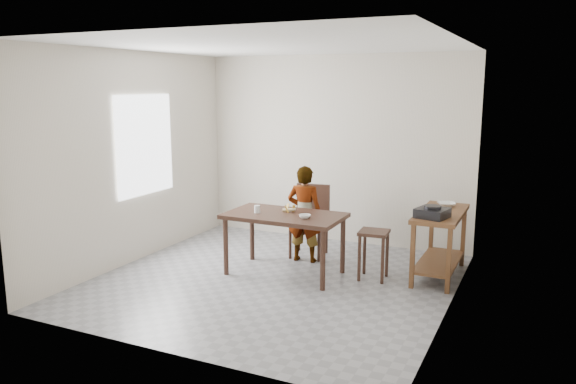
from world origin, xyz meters
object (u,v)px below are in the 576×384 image
at_px(dining_table, 285,244).
at_px(child, 304,214).
at_px(prep_counter, 439,244).
at_px(stool, 373,255).
at_px(dining_chair, 309,221).

distance_m(dining_table, child, 0.63).
relative_size(prep_counter, stool, 2.04).
distance_m(prep_counter, child, 1.73).
bearing_deg(prep_counter, dining_table, -157.85).
bearing_deg(dining_chair, dining_table, -95.09).
distance_m(child, stool, 1.11).
relative_size(child, dining_chair, 1.33).
relative_size(dining_chair, stool, 1.62).
bearing_deg(dining_table, prep_counter, 22.15).
distance_m(prep_counter, stool, 0.81).
bearing_deg(stool, prep_counter, 31.36).
bearing_deg(child, stool, 158.42).
height_order(prep_counter, stool, prep_counter).
height_order(child, stool, child).
bearing_deg(dining_table, dining_chair, 91.44).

